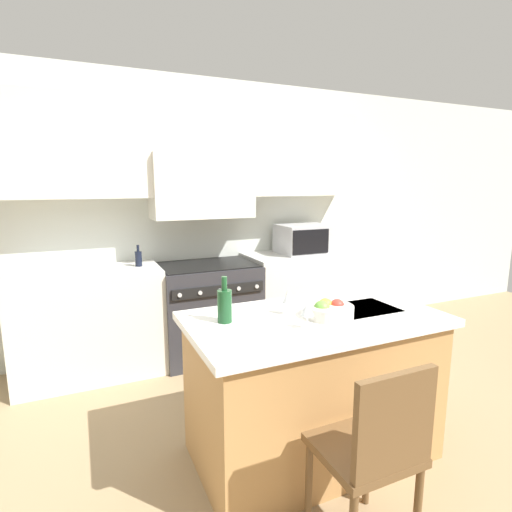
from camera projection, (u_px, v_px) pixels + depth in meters
The scene contains 12 objects.
ground_plane at pixel (302, 471), 2.36m from camera, with size 10.00×10.00×0.00m, color #997F5B.
back_cabinetry at pixel (198, 192), 3.95m from camera, with size 10.00×0.46×2.70m.
back_counter at pixel (208, 308), 3.92m from camera, with size 3.36×0.62×0.94m.
range_stove at pixel (208, 310), 3.90m from camera, with size 0.92×0.70×0.92m.
microwave at pixel (304, 239), 4.24m from camera, with size 0.54×0.43×0.30m.
kitchen_island at pixel (313, 385), 2.45m from camera, with size 1.51×0.84×0.90m.
island_chair at pixel (375, 448), 1.74m from camera, with size 0.42×0.40×0.94m.
wine_bottle at pixel (225, 305), 2.24m from camera, with size 0.08×0.08×0.26m.
wine_glass_near at pixel (308, 309), 2.14m from camera, with size 0.07×0.07×0.16m.
wine_glass_far at pixel (289, 296), 2.38m from camera, with size 0.07×0.07×0.16m.
fruit_bowl at pixel (329, 310), 2.34m from camera, with size 0.28×0.28×0.11m.
oil_bottle_on_counter at pixel (138, 258), 3.57m from camera, with size 0.06×0.06×0.19m.
Camera 1 is at (-1.10, -1.80, 1.67)m, focal length 28.00 mm.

